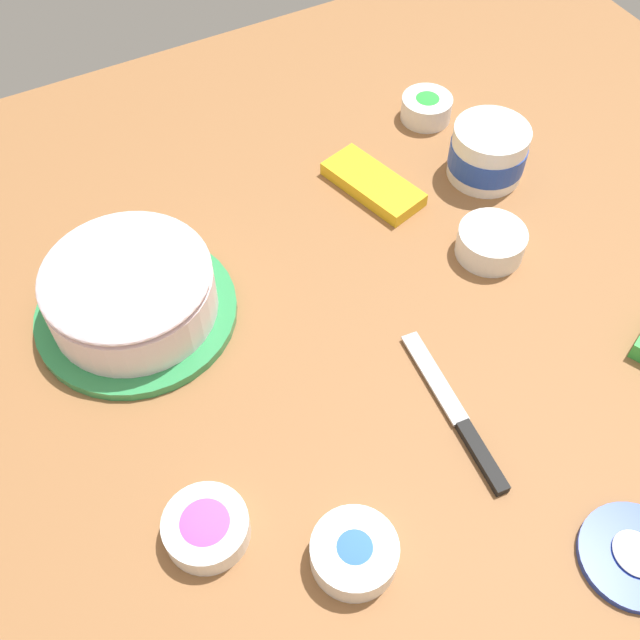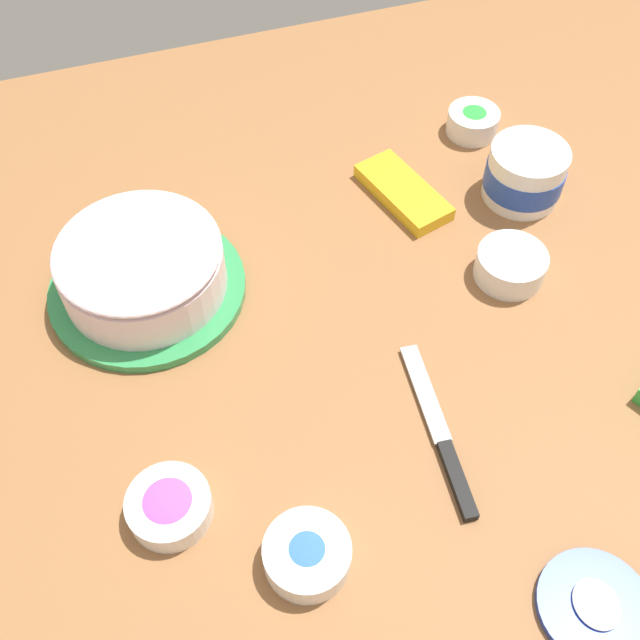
{
  "view_description": "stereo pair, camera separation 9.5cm",
  "coord_description": "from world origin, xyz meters",
  "views": [
    {
      "loc": [
        0.42,
        -0.37,
        0.8
      ],
      "look_at": [
        -0.08,
        -0.11,
        0.04
      ],
      "focal_mm": 42.06,
      "sensor_mm": 36.0,
      "label": 1
    },
    {
      "loc": [
        0.46,
        -0.29,
        0.8
      ],
      "look_at": [
        -0.08,
        -0.11,
        0.04
      ],
      "focal_mm": 42.06,
      "sensor_mm": 36.0,
      "label": 2
    }
  ],
  "objects": [
    {
      "name": "spreading_knife",
      "position": [
        0.12,
        -0.02,
        0.01
      ],
      "size": [
        0.24,
        0.04,
        0.01
      ],
      "color": "silver",
      "rests_on": "ground_plane"
    },
    {
      "name": "sprinkle_bowl_rainbow",
      "position": [
        0.1,
        -0.34,
        0.02
      ],
      "size": [
        0.09,
        0.09,
        0.04
      ],
      "color": "white",
      "rests_on": "ground_plane"
    },
    {
      "name": "ground_plane",
      "position": [
        0.0,
        0.0,
        0.0
      ],
      "size": [
        1.54,
        1.54,
        0.0
      ],
      "primitive_type": "plane",
      "color": "#936038"
    },
    {
      "name": "sprinkle_bowl_green",
      "position": [
        -0.39,
        0.26,
        0.02
      ],
      "size": [
        0.08,
        0.08,
        0.04
      ],
      "color": "white",
      "rests_on": "ground_plane"
    },
    {
      "name": "candy_box_lower",
      "position": [
        -0.28,
        0.09,
        0.01
      ],
      "size": [
        0.17,
        0.11,
        0.02
      ],
      "primitive_type": "cube",
      "rotation": [
        0.0,
        0.0,
        0.27
      ],
      "color": "yellow",
      "rests_on": "ground_plane"
    },
    {
      "name": "frosted_cake",
      "position": [
        -0.22,
        -0.31,
        0.05
      ],
      "size": [
        0.27,
        0.27,
        0.1
      ],
      "color": "#339351",
      "rests_on": "ground_plane"
    },
    {
      "name": "frosting_tub",
      "position": [
        -0.23,
        0.26,
        0.04
      ],
      "size": [
        0.12,
        0.12,
        0.09
      ],
      "color": "white",
      "rests_on": "ground_plane"
    },
    {
      "name": "sprinkle_bowl_pink",
      "position": [
        -0.09,
        0.17,
        0.02
      ],
      "size": [
        0.1,
        0.1,
        0.04
      ],
      "color": "white",
      "rests_on": "ground_plane"
    },
    {
      "name": "frosting_tub_lid",
      "position": [
        0.34,
        0.05,
        0.01
      ],
      "size": [
        0.12,
        0.12,
        0.02
      ],
      "color": "#233DAD",
      "rests_on": "ground_plane"
    },
    {
      "name": "sprinkle_bowl_blue",
      "position": [
        0.2,
        -0.21,
        0.02
      ],
      "size": [
        0.09,
        0.09,
        0.04
      ],
      "color": "white",
      "rests_on": "ground_plane"
    }
  ]
}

